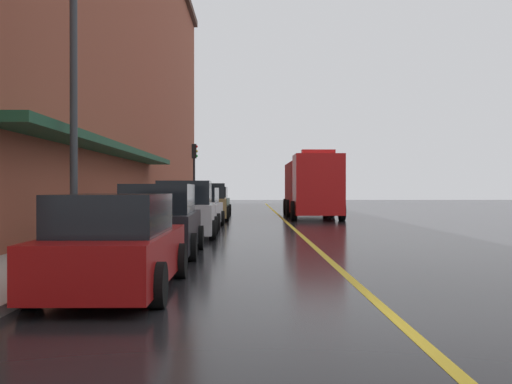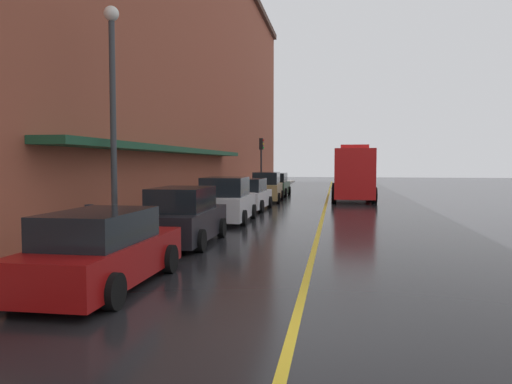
# 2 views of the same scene
# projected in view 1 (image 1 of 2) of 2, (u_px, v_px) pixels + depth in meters

# --- Properties ---
(ground_plane) EXTENTS (112.00, 112.00, 0.00)m
(ground_plane) POSITION_uv_depth(u_px,v_px,m) (284.00, 220.00, 32.76)
(ground_plane) COLOR black
(sidewalk_left) EXTENTS (2.40, 70.00, 0.15)m
(sidewalk_left) POSITION_uv_depth(u_px,v_px,m) (166.00, 218.00, 32.69)
(sidewalk_left) COLOR #ADA8A0
(sidewalk_left) RESTS_ON ground
(lane_center_stripe) EXTENTS (0.16, 70.00, 0.01)m
(lane_center_stripe) POSITION_uv_depth(u_px,v_px,m) (284.00, 220.00, 32.76)
(lane_center_stripe) COLOR gold
(lane_center_stripe) RESTS_ON ground
(brick_building_left) EXTENTS (10.54, 64.00, 18.69)m
(brick_building_left) POSITION_uv_depth(u_px,v_px,m) (47.00, 36.00, 31.56)
(brick_building_left) COLOR brown
(brick_building_left) RESTS_ON ground
(parked_car_0) EXTENTS (1.95, 4.63, 1.56)m
(parked_car_0) POSITION_uv_depth(u_px,v_px,m) (115.00, 246.00, 9.90)
(parked_car_0) COLOR maroon
(parked_car_0) RESTS_ON ground
(parked_car_1) EXTENTS (2.05, 4.51, 1.75)m
(parked_car_1) POSITION_uv_depth(u_px,v_px,m) (160.00, 222.00, 15.37)
(parked_car_1) COLOR black
(parked_car_1) RESTS_ON ground
(parked_car_2) EXTENTS (2.22, 4.38, 1.89)m
(parked_car_2) POSITION_uv_depth(u_px,v_px,m) (185.00, 211.00, 21.06)
(parked_car_2) COLOR silver
(parked_car_2) RESTS_ON ground
(parked_car_3) EXTENTS (2.21, 4.47, 1.67)m
(parked_car_3) POSITION_uv_depth(u_px,v_px,m) (197.00, 209.00, 26.45)
(parked_car_3) COLOR silver
(parked_car_3) RESTS_ON ground
(parked_car_4) EXTENTS (2.09, 4.81, 1.90)m
(parked_car_4) POSITION_uv_depth(u_px,v_px,m) (210.00, 203.00, 32.57)
(parked_car_4) COLOR #A5844C
(parked_car_4) RESTS_ON ground
(parked_car_5) EXTENTS (2.10, 4.36, 1.74)m
(parked_car_5) POSITION_uv_depth(u_px,v_px,m) (213.00, 202.00, 38.10)
(parked_car_5) COLOR #2D5133
(parked_car_5) RESTS_ON ground
(fire_truck) EXTENTS (2.79, 9.22, 3.62)m
(fire_truck) POSITION_uv_depth(u_px,v_px,m) (311.00, 187.00, 35.10)
(fire_truck) COLOR red
(fire_truck) RESTS_ON ground
(parking_meter_0) EXTENTS (0.14, 0.18, 1.33)m
(parking_meter_0) POSITION_uv_depth(u_px,v_px,m) (66.00, 219.00, 11.95)
(parking_meter_0) COLOR #4C4C51
(parking_meter_0) RESTS_ON sidewalk_left
(parking_meter_1) EXTENTS (0.14, 0.18, 1.33)m
(parking_meter_1) POSITION_uv_depth(u_px,v_px,m) (183.00, 199.00, 33.45)
(parking_meter_1) COLOR #4C4C51
(parking_meter_1) RESTS_ON sidewalk_left
(street_lamp_left) EXTENTS (0.44, 0.44, 6.94)m
(street_lamp_left) POSITION_uv_depth(u_px,v_px,m) (74.00, 71.00, 14.59)
(street_lamp_left) COLOR #33383D
(street_lamp_left) RESTS_ON sidewalk_left
(traffic_light_near) EXTENTS (0.38, 0.36, 4.30)m
(traffic_light_near) POSITION_uv_depth(u_px,v_px,m) (194.00, 165.00, 39.44)
(traffic_light_near) COLOR #232326
(traffic_light_near) RESTS_ON sidewalk_left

